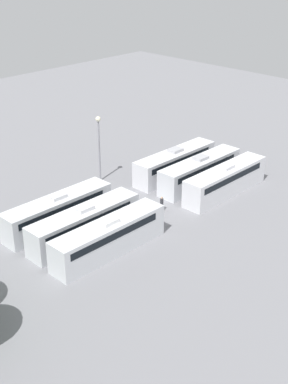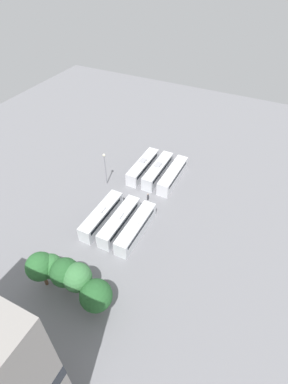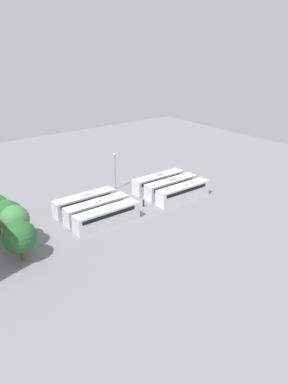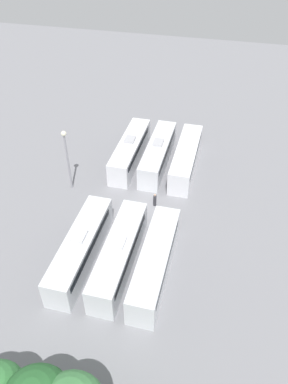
% 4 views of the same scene
% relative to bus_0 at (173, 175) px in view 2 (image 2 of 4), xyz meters
% --- Properties ---
extents(ground_plane, '(119.75, 119.75, 0.00)m').
position_rel_bus_0_xyz_m(ground_plane, '(3.58, 8.60, -1.65)').
color(ground_plane, gray).
extents(bus_0, '(2.51, 11.71, 3.36)m').
position_rel_bus_0_xyz_m(bus_0, '(0.00, 0.00, 0.00)').
color(bus_0, white).
rests_on(bus_0, ground_plane).
extents(bus_1, '(2.51, 11.71, 3.36)m').
position_rel_bus_0_xyz_m(bus_1, '(3.58, -0.07, 0.00)').
color(bus_1, silver).
rests_on(bus_1, ground_plane).
extents(bus_2, '(2.51, 11.71, 3.36)m').
position_rel_bus_0_xyz_m(bus_2, '(7.17, 0.11, 0.00)').
color(bus_2, white).
rests_on(bus_2, ground_plane).
extents(bus_3, '(2.51, 11.71, 3.36)m').
position_rel_bus_0_xyz_m(bus_3, '(0.10, 17.01, 0.00)').
color(bus_3, silver).
rests_on(bus_3, ground_plane).
extents(bus_4, '(2.51, 11.71, 3.36)m').
position_rel_bus_0_xyz_m(bus_4, '(3.52, 16.93, 0.00)').
color(bus_4, silver).
rests_on(bus_4, ground_plane).
extents(bus_5, '(2.51, 11.71, 3.36)m').
position_rel_bus_0_xyz_m(bus_5, '(7.22, 17.13, 0.00)').
color(bus_5, silver).
rests_on(bus_5, ground_plane).
extents(worker_person, '(0.36, 0.36, 1.61)m').
position_rel_bus_0_xyz_m(worker_person, '(2.18, 7.82, -0.90)').
color(worker_person, '#333338').
rests_on(worker_person, ground_plane).
extents(light_pole, '(0.60, 0.60, 7.69)m').
position_rel_bus_0_xyz_m(light_pole, '(12.41, 7.13, 3.58)').
color(light_pole, gray).
rests_on(light_pole, ground_plane).
extents(tree_0, '(4.63, 4.63, 6.03)m').
position_rel_bus_0_xyz_m(tree_0, '(-1.64, 32.08, 2.06)').
color(tree_0, brown).
rests_on(tree_0, ground_plane).
extents(tree_1, '(4.23, 4.23, 6.84)m').
position_rel_bus_0_xyz_m(tree_1, '(1.86, 31.33, 3.06)').
color(tree_1, brown).
rests_on(tree_1, ground_plane).
extents(tree_2, '(4.30, 4.30, 6.81)m').
position_rel_bus_0_xyz_m(tree_2, '(3.97, 31.45, 2.97)').
color(tree_2, brown).
rests_on(tree_2, ground_plane).
extents(tree_3, '(3.73, 3.73, 6.14)m').
position_rel_bus_0_xyz_m(tree_3, '(6.80, 31.38, 2.61)').
color(tree_3, brown).
rests_on(tree_3, ground_plane).
extents(tree_4, '(4.31, 4.31, 6.78)m').
position_rel_bus_0_xyz_m(tree_4, '(7.83, 32.21, 2.94)').
color(tree_4, brown).
rests_on(tree_4, ground_plane).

